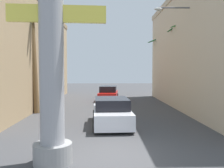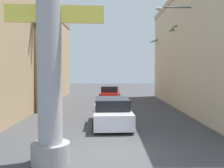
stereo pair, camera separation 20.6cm
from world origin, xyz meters
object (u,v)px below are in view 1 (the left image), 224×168
at_px(palm_tree_mid_left, 33,54).
at_px(pedestrian_far_left, 56,94).
at_px(car_lead, 112,112).
at_px(neon_sign_pole, 51,23).
at_px(palm_tree_mid_right, 181,54).
at_px(street_lamp, 187,50).
at_px(palm_tree_far_right, 160,61).
at_px(car_far, 108,94).

distance_m(palm_tree_mid_left, pedestrian_far_left, 5.37).
xyz_separation_m(car_lead, palm_tree_mid_left, (-5.63, 4.30, 3.63)).
height_order(neon_sign_pole, palm_tree_mid_right, neon_sign_pole).
xyz_separation_m(street_lamp, palm_tree_mid_left, (-10.87, 1.42, -0.19)).
height_order(palm_tree_mid_left, palm_tree_mid_right, palm_tree_mid_left).
distance_m(car_lead, palm_tree_far_right, 16.28).
relative_size(neon_sign_pole, car_lead, 2.10).
height_order(palm_tree_mid_left, pedestrian_far_left, palm_tree_mid_left).
bearing_deg(palm_tree_mid_right, street_lamp, -101.37).
xyz_separation_m(car_lead, pedestrian_far_left, (-4.81, 8.41, 0.28)).
xyz_separation_m(neon_sign_pole, pedestrian_far_left, (-2.71, 14.29, -3.65)).
distance_m(car_far, pedestrian_far_left, 5.66).
height_order(car_far, pedestrian_far_left, pedestrian_far_left).
relative_size(neon_sign_pole, palm_tree_mid_right, 1.41).
bearing_deg(car_lead, palm_tree_mid_left, 142.62).
xyz_separation_m(car_far, palm_tree_mid_left, (-5.55, -7.20, 3.64)).
height_order(street_lamp, palm_tree_mid_left, street_lamp).
distance_m(street_lamp, car_lead, 7.10).
distance_m(car_lead, palm_tree_mid_left, 7.96).
xyz_separation_m(street_lamp, car_lead, (-5.24, -2.87, -3.83)).
bearing_deg(palm_tree_mid_left, neon_sign_pole, -70.88).
xyz_separation_m(street_lamp, pedestrian_far_left, (-10.05, 5.54, -3.55)).
relative_size(street_lamp, palm_tree_mid_right, 1.05).
distance_m(neon_sign_pole, pedestrian_far_left, 14.99).
height_order(neon_sign_pole, palm_tree_far_right, neon_sign_pole).
relative_size(neon_sign_pole, pedestrian_far_left, 5.83).
height_order(street_lamp, car_far, street_lamp).
bearing_deg(neon_sign_pole, palm_tree_mid_left, 109.12).
xyz_separation_m(car_lead, palm_tree_mid_right, (6.09, 7.09, 3.80)).
bearing_deg(street_lamp, palm_tree_far_right, 86.78).
relative_size(neon_sign_pole, palm_tree_far_right, 1.46).
relative_size(car_lead, pedestrian_far_left, 2.78).
distance_m(car_lead, car_far, 11.50).
relative_size(street_lamp, car_lead, 1.56).
xyz_separation_m(palm_tree_mid_left, palm_tree_mid_right, (11.72, 2.79, 0.17)).
xyz_separation_m(street_lamp, car_far, (-5.32, 8.63, -3.83)).
distance_m(palm_tree_far_right, pedestrian_far_left, 12.86).
relative_size(palm_tree_far_right, palm_tree_mid_left, 0.96).
bearing_deg(palm_tree_mid_right, neon_sign_pole, -122.29).
xyz_separation_m(neon_sign_pole, car_lead, (2.10, 5.87, -3.93)).
relative_size(neon_sign_pole, car_far, 2.16).
bearing_deg(neon_sign_pole, palm_tree_far_right, 68.78).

